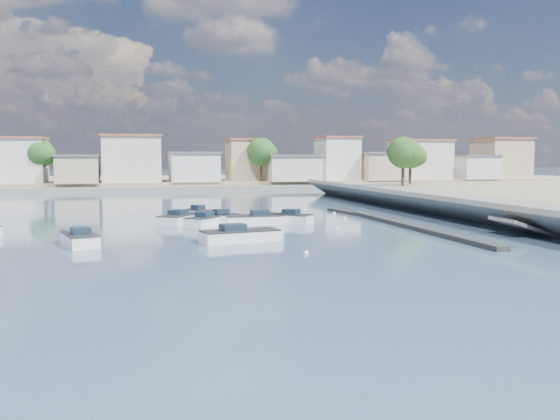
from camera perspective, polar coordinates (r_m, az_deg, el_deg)
name	(u,v)px	position (r m, az deg, el deg)	size (l,w,h in m)	color
ground	(256,203)	(79.20, -2.19, 0.61)	(400.00, 400.00, 0.00)	#324764
seawall_walkway	(512,212)	(61.26, 20.47, -0.15)	(5.00, 90.00, 1.80)	slate
breakwater	(397,223)	(55.34, 10.67, -1.20)	(2.00, 31.02, 0.35)	black
far_shore_land	(205,181)	(130.43, -6.85, 2.61)	(160.00, 40.00, 1.40)	gray
far_shore_quay	(220,188)	(109.65, -5.49, 2.02)	(160.00, 2.50, 0.80)	slate
far_town	(272,162)	(117.34, -0.74, 4.45)	(113.01, 12.80, 8.35)	beige
shore_trees	(270,155)	(108.22, -0.90, 5.08)	(74.56, 38.32, 7.92)	#38281E
motorboat_a	(79,240)	(44.40, -17.91, -2.60)	(2.97, 5.27, 1.48)	white
motorboat_b	(209,221)	(54.35, -6.47, -1.03)	(4.39, 4.59, 1.48)	white
motorboat_c	(251,220)	(54.73, -2.65, -0.96)	(5.79, 2.14, 1.48)	white
motorboat_d	(215,220)	(55.77, -6.01, -0.88)	(4.66, 2.80, 1.48)	white
motorboat_e	(183,219)	(56.71, -8.89, -0.81)	(4.62, 5.47, 1.48)	white
motorboat_f	(284,219)	(56.15, 0.35, -0.81)	(4.73, 4.39, 1.48)	white
motorboat_g	(202,214)	(60.71, -7.15, -0.41)	(3.43, 4.11, 1.48)	white
motorboat_h	(244,236)	(44.15, -3.30, -2.40)	(6.26, 3.17, 1.48)	white
mooring_buoys	(344,225)	(54.71, 5.89, -1.33)	(12.34, 29.51, 0.33)	white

